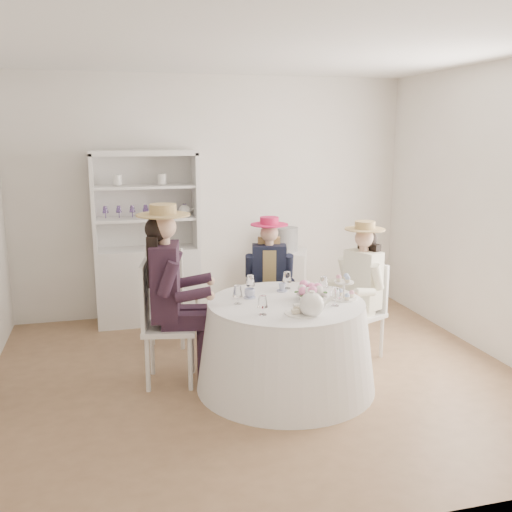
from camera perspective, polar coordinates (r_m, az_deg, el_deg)
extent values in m
plane|color=brown|center=(5.03, 0.29, -12.00)|extent=(4.50, 4.50, 0.00)
plane|color=white|center=(4.64, 0.33, 20.09)|extent=(4.50, 4.50, 0.00)
plane|color=silver|center=(6.58, -4.21, 5.94)|extent=(4.50, 0.00, 4.50)
plane|color=silver|center=(2.80, 10.95, -2.77)|extent=(4.50, 0.00, 4.50)
plane|color=silver|center=(5.66, 22.96, 3.98)|extent=(0.00, 4.50, 4.50)
cone|color=white|center=(4.75, 2.99, -8.91)|extent=(1.47, 1.47, 0.71)
cylinder|color=white|center=(4.63, 3.04, -4.69)|extent=(1.27, 1.27, 0.02)
cube|color=silver|center=(6.41, -10.68, -2.89)|extent=(1.19, 0.70, 0.84)
cube|color=silver|center=(6.42, -11.13, 5.58)|extent=(1.09, 0.33, 1.02)
cube|color=silver|center=(6.20, -11.21, 10.09)|extent=(1.19, 0.70, 0.06)
cube|color=silver|center=(6.23, -15.99, 5.14)|extent=(0.15, 0.41, 1.02)
cube|color=silver|center=(6.30, -6.09, 5.61)|extent=(0.15, 0.41, 1.02)
cube|color=silver|center=(6.26, -10.95, 3.70)|extent=(1.10, 0.64, 0.03)
cube|color=silver|center=(6.22, -11.08, 6.84)|extent=(1.10, 0.64, 0.03)
sphere|color=white|center=(6.29, -7.16, 4.55)|extent=(0.13, 0.13, 0.13)
cube|color=silver|center=(6.69, 2.96, -2.55)|extent=(0.61, 0.61, 0.73)
cylinder|color=black|center=(6.58, 3.01, 1.68)|extent=(0.34, 0.34, 0.28)
cube|color=silver|center=(4.82, -8.63, -7.09)|extent=(0.50, 0.50, 0.04)
cylinder|color=silver|center=(4.74, -6.59, -10.57)|extent=(0.04, 0.04, 0.47)
cylinder|color=silver|center=(5.06, -6.43, -9.07)|extent=(0.04, 0.04, 0.47)
cylinder|color=silver|center=(4.77, -10.79, -10.58)|extent=(0.04, 0.04, 0.47)
cylinder|color=silver|center=(5.08, -10.35, -9.08)|extent=(0.04, 0.04, 0.47)
cube|color=silver|center=(4.75, -11.07, -3.79)|extent=(0.11, 0.41, 0.54)
cube|color=black|center=(4.71, -9.05, -2.52)|extent=(0.28, 0.42, 0.62)
cube|color=black|center=(4.69, -7.18, -6.47)|extent=(0.38, 0.20, 0.13)
cylinder|color=black|center=(4.80, -5.26, -10.10)|extent=(0.11, 0.11, 0.49)
cylinder|color=black|center=(4.47, -8.77, -2.30)|extent=(0.20, 0.13, 0.30)
cube|color=black|center=(4.88, -7.06, -5.75)|extent=(0.38, 0.20, 0.13)
cylinder|color=black|center=(4.98, -5.22, -9.26)|extent=(0.11, 0.11, 0.49)
cylinder|color=black|center=(4.90, -8.36, -1.01)|extent=(0.20, 0.13, 0.30)
cylinder|color=#D8A889|center=(4.64, -9.18, 1.46)|extent=(0.10, 0.10, 0.09)
sphere|color=#D8A889|center=(4.62, -9.23, 2.90)|extent=(0.20, 0.20, 0.20)
sphere|color=black|center=(4.62, -9.82, 2.69)|extent=(0.20, 0.20, 0.20)
cube|color=black|center=(4.67, -10.17, -0.37)|extent=(0.13, 0.27, 0.41)
cylinder|color=tan|center=(4.60, -9.27, 4.09)|extent=(0.43, 0.43, 0.01)
cylinder|color=tan|center=(4.60, -9.29, 4.62)|extent=(0.21, 0.21, 0.09)
cube|color=silver|center=(5.63, 1.31, -4.90)|extent=(0.44, 0.44, 0.04)
cylinder|color=silver|center=(5.56, -0.15, -7.41)|extent=(0.03, 0.03, 0.40)
cylinder|color=silver|center=(5.57, 2.86, -7.38)|extent=(0.03, 0.03, 0.40)
cylinder|color=silver|center=(5.83, -0.20, -6.45)|extent=(0.03, 0.03, 0.40)
cylinder|color=silver|center=(5.84, 2.67, -6.43)|extent=(0.03, 0.03, 0.40)
cube|color=silver|center=(5.72, 1.25, -2.08)|extent=(0.34, 0.11, 0.45)
cube|color=black|center=(5.56, 1.32, -1.54)|extent=(0.36, 0.25, 0.53)
cube|color=tan|center=(5.56, 1.32, -1.54)|extent=(0.17, 0.22, 0.45)
cube|color=black|center=(5.50, 0.51, -4.52)|extent=(0.19, 0.33, 0.11)
cylinder|color=black|center=(5.47, 0.54, -7.63)|extent=(0.09, 0.09, 0.42)
cylinder|color=black|center=(5.51, -0.62, -1.00)|extent=(0.12, 0.17, 0.25)
cube|color=black|center=(5.51, 2.21, -4.51)|extent=(0.19, 0.33, 0.11)
cylinder|color=black|center=(5.48, 2.26, -7.62)|extent=(0.09, 0.09, 0.42)
cylinder|color=black|center=(5.52, 3.28, -0.98)|extent=(0.12, 0.17, 0.25)
cylinder|color=#D8A889|center=(5.50, 1.33, 1.30)|extent=(0.08, 0.08, 0.07)
sphere|color=#D8A889|center=(5.48, 1.34, 2.33)|extent=(0.17, 0.17, 0.17)
sphere|color=tan|center=(5.53, 1.32, 2.26)|extent=(0.17, 0.17, 0.17)
cube|color=tan|center=(5.60, 1.29, 0.17)|extent=(0.23, 0.12, 0.34)
cylinder|color=#D41F54|center=(5.47, 1.34, 3.17)|extent=(0.36, 0.36, 0.01)
cylinder|color=#D41F54|center=(5.46, 1.34, 3.54)|extent=(0.18, 0.18, 0.07)
cube|color=silver|center=(5.41, 10.37, -5.79)|extent=(0.48, 0.48, 0.04)
cylinder|color=silver|center=(5.47, 8.10, -7.86)|extent=(0.03, 0.03, 0.40)
cylinder|color=silver|center=(5.29, 10.46, -8.64)|extent=(0.03, 0.03, 0.40)
cylinder|color=silver|center=(5.67, 10.12, -7.17)|extent=(0.03, 0.03, 0.40)
cylinder|color=silver|center=(5.50, 12.45, -7.89)|extent=(0.03, 0.03, 0.40)
cube|color=silver|center=(5.47, 11.58, -2.97)|extent=(0.17, 0.33, 0.46)
cube|color=white|center=(5.33, 10.63, -2.29)|extent=(0.30, 0.38, 0.53)
cube|color=white|center=(5.36, 8.96, -5.09)|extent=(0.33, 0.24, 0.11)
cylinder|color=white|center=(5.36, 7.95, -8.16)|extent=(0.09, 0.09, 0.42)
cylinder|color=white|center=(5.41, 8.88, -1.32)|extent=(0.18, 0.14, 0.25)
cube|color=white|center=(5.26, 10.31, -5.48)|extent=(0.33, 0.24, 0.11)
cylinder|color=white|center=(5.26, 9.28, -8.62)|extent=(0.09, 0.09, 0.42)
cylinder|color=white|center=(5.17, 12.00, -2.06)|extent=(0.18, 0.14, 0.25)
cylinder|color=#D8A889|center=(5.27, 10.75, 0.69)|extent=(0.08, 0.08, 0.07)
sphere|color=#D8A889|center=(5.25, 10.79, 1.77)|extent=(0.17, 0.17, 0.17)
sphere|color=black|center=(5.29, 11.07, 1.67)|extent=(0.17, 0.17, 0.17)
cube|color=black|center=(5.35, 11.20, -0.55)|extent=(0.16, 0.23, 0.35)
cylinder|color=tan|center=(5.24, 10.83, 2.65)|extent=(0.37, 0.37, 0.01)
cylinder|color=tan|center=(5.23, 10.85, 3.04)|extent=(0.18, 0.18, 0.07)
cube|color=silver|center=(5.75, -8.15, -4.06)|extent=(0.58, 0.58, 0.04)
cylinder|color=silver|center=(5.88, -5.87, -6.04)|extent=(0.04, 0.04, 0.46)
cylinder|color=silver|center=(6.03, -8.72, -5.66)|extent=(0.04, 0.04, 0.46)
cylinder|color=silver|center=(5.61, -7.39, -7.02)|extent=(0.04, 0.04, 0.46)
cylinder|color=silver|center=(5.76, -10.33, -6.58)|extent=(0.04, 0.04, 0.46)
cube|color=silver|center=(5.52, -9.16, -1.76)|extent=(0.34, 0.25, 0.52)
imported|color=white|center=(4.71, -0.63, -3.80)|extent=(0.09, 0.09, 0.07)
imported|color=white|center=(4.91, 2.63, -3.19)|extent=(0.08, 0.08, 0.06)
imported|color=white|center=(4.78, 6.10, -3.65)|extent=(0.11, 0.11, 0.07)
imported|color=white|center=(4.60, 5.57, -4.32)|extent=(0.25, 0.25, 0.06)
sphere|color=pink|center=(4.69, 6.23, -3.21)|extent=(0.07, 0.07, 0.07)
sphere|color=white|center=(4.72, 5.98, -3.11)|extent=(0.07, 0.07, 0.07)
sphere|color=pink|center=(4.73, 5.58, -3.07)|extent=(0.07, 0.07, 0.07)
sphere|color=white|center=(4.72, 5.17, -3.08)|extent=(0.07, 0.07, 0.07)
sphere|color=pink|center=(4.70, 4.87, -3.15)|extent=(0.07, 0.07, 0.07)
sphere|color=white|center=(4.67, 4.77, -3.26)|extent=(0.07, 0.07, 0.07)
sphere|color=pink|center=(4.64, 4.91, -3.37)|extent=(0.07, 0.07, 0.07)
sphere|color=white|center=(4.62, 5.25, -3.45)|extent=(0.07, 0.07, 0.07)
sphere|color=pink|center=(4.61, 5.68, -3.46)|extent=(0.07, 0.07, 0.07)
sphere|color=white|center=(4.63, 6.06, -3.42)|extent=(0.07, 0.07, 0.07)
sphere|color=pink|center=(4.66, 6.26, -3.32)|extent=(0.07, 0.07, 0.07)
sphere|color=white|center=(4.27, 5.59, -4.85)|extent=(0.19, 0.19, 0.19)
cylinder|color=white|center=(4.31, 7.04, -4.59)|extent=(0.11, 0.03, 0.09)
cylinder|color=white|center=(4.25, 5.62, -3.63)|extent=(0.04, 0.04, 0.02)
cylinder|color=white|center=(4.33, 4.51, -5.71)|extent=(0.25, 0.25, 0.01)
cube|color=beige|center=(4.29, 3.99, -5.55)|extent=(0.06, 0.04, 0.03)
cube|color=beige|center=(4.31, 4.52, -5.27)|extent=(0.07, 0.05, 0.03)
cube|color=beige|center=(4.35, 5.04, -5.29)|extent=(0.07, 0.06, 0.03)
cube|color=beige|center=(4.34, 4.11, -5.14)|extent=(0.07, 0.07, 0.03)
cube|color=beige|center=(4.29, 5.05, -5.53)|extent=(0.06, 0.07, 0.03)
cylinder|color=white|center=(4.74, 8.74, -4.21)|extent=(0.21, 0.21, 0.01)
cylinder|color=white|center=(4.72, 8.77, -3.44)|extent=(0.02, 0.02, 0.14)
cylinder|color=white|center=(4.71, 8.80, -2.60)|extent=(0.16, 0.16, 0.01)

